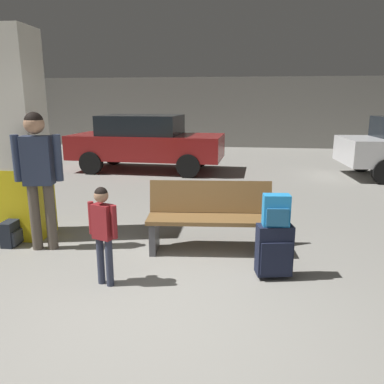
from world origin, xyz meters
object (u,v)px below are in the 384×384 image
at_px(backpack_dark_floor, 11,234).
at_px(parked_car_far, 146,141).
at_px(adult, 38,167).
at_px(child, 103,226).
at_px(structural_pillar, 20,138).
at_px(bench, 210,217).
at_px(backpack_bright, 276,211).
at_px(suitcase, 274,250).

xyz_separation_m(backpack_dark_floor, parked_car_far, (0.43, 5.73, 0.64)).
relative_size(adult, parked_car_far, 0.42).
xyz_separation_m(child, adult, (-1.14, 0.86, 0.44)).
relative_size(structural_pillar, adult, 1.60).
bearing_deg(bench, backpack_bright, -43.27).
distance_m(suitcase, child, 1.85).
height_order(bench, adult, adult).
height_order(structural_pillar, bench, structural_pillar).
bearing_deg(backpack_bright, suitcase, 42.39).
height_order(child, parked_car_far, parked_car_far).
relative_size(bench, backpack_dark_floor, 4.82).
bearing_deg(structural_pillar, adult, -43.50).
distance_m(bench, parked_car_far, 5.98).
xyz_separation_m(backpack_bright, backpack_dark_floor, (-3.42, 0.52, -0.60)).
xyz_separation_m(adult, parked_car_far, (-0.08, 5.78, -0.29)).
relative_size(structural_pillar, backpack_bright, 8.35).
relative_size(bench, adult, 0.92).
relative_size(adult, backpack_dark_floor, 5.22).
bearing_deg(backpack_bright, structural_pillar, 164.80).
height_order(child, adult, adult).
height_order(suitcase, parked_car_far, parked_car_far).
bearing_deg(child, bench, 47.24).
distance_m(child, adult, 1.49).
bearing_deg(backpack_dark_floor, backpack_bright, -8.66).
bearing_deg(structural_pillar, backpack_dark_floor, -94.65).
relative_size(suitcase, backpack_dark_floor, 1.78).
bearing_deg(parked_car_far, structural_pillar, -94.27).
bearing_deg(adult, child, -37.03).
bearing_deg(structural_pillar, backpack_bright, -15.20).
distance_m(bench, child, 1.52).
distance_m(structural_pillar, backpack_bright, 3.57).
distance_m(structural_pillar, backpack_dark_floor, 1.31).
height_order(structural_pillar, child, structural_pillar).
height_order(backpack_bright, child, child).
bearing_deg(bench, parked_car_far, 111.97).
xyz_separation_m(backpack_bright, parked_car_far, (-2.99, 6.25, 0.03)).
bearing_deg(parked_car_far, adult, -89.24).
height_order(structural_pillar, suitcase, structural_pillar).
relative_size(backpack_bright, parked_car_far, 0.08).
bearing_deg(structural_pillar, child, -39.07).
distance_m(adult, parked_car_far, 5.79).
bearing_deg(suitcase, adult, 170.85).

